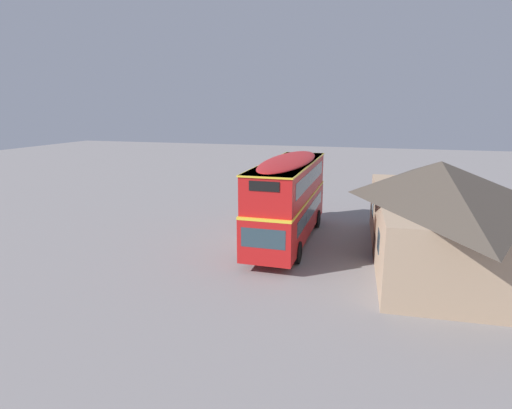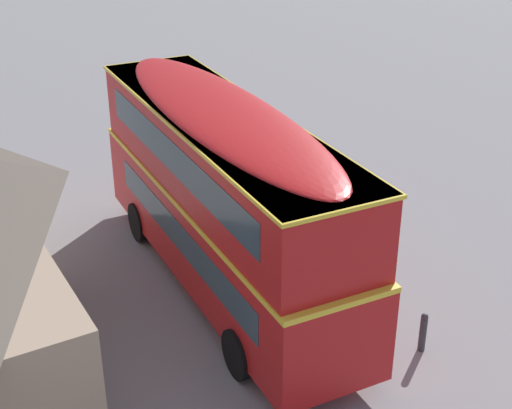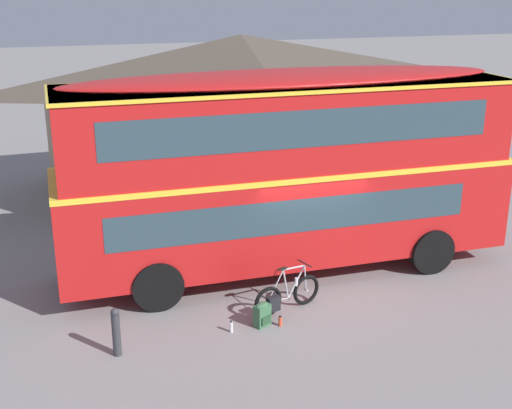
% 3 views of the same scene
% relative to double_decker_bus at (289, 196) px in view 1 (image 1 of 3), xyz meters
% --- Properties ---
extents(ground_plane, '(120.00, 120.00, 0.00)m').
position_rel_double_decker_bus_xyz_m(ground_plane, '(0.19, -0.62, -2.64)').
color(ground_plane, gray).
extents(double_decker_bus, '(10.59, 2.69, 4.79)m').
position_rel_double_decker_bus_xyz_m(double_decker_bus, '(0.00, 0.00, 0.00)').
color(double_decker_bus, black).
rests_on(double_decker_bus, ground).
extents(touring_bicycle, '(1.64, 0.76, 1.03)m').
position_rel_double_decker_bus_xyz_m(touring_bicycle, '(-0.73, -2.07, -2.27)').
color(touring_bicycle, black).
rests_on(touring_bicycle, ground).
extents(backpack_on_ground, '(0.39, 0.34, 0.51)m').
position_rel_double_decker_bus_xyz_m(backpack_on_ground, '(-1.39, -2.51, -2.38)').
color(backpack_on_ground, '#386642').
rests_on(backpack_on_ground, ground).
extents(water_bottle_clear_plastic, '(0.07, 0.07, 0.25)m').
position_rel_double_decker_bus_xyz_m(water_bottle_clear_plastic, '(-2.06, -2.58, -2.53)').
color(water_bottle_clear_plastic, silver).
rests_on(water_bottle_clear_plastic, ground).
extents(water_bottle_red_squeeze, '(0.08, 0.08, 0.23)m').
position_rel_double_decker_bus_xyz_m(water_bottle_red_squeeze, '(-1.04, -2.63, -2.54)').
color(water_bottle_red_squeeze, '#D84C33').
rests_on(water_bottle_red_squeeze, ground).
extents(pub_building, '(13.12, 6.70, 4.97)m').
position_rel_double_decker_bus_xyz_m(pub_building, '(1.07, 7.53, -0.10)').
color(pub_building, tan).
rests_on(pub_building, ground).
extents(kerb_bollard, '(0.16, 0.16, 0.97)m').
position_rel_double_decker_bus_xyz_m(kerb_bollard, '(-4.33, -2.78, -2.15)').
color(kerb_bollard, '#333338').
rests_on(kerb_bollard, ground).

